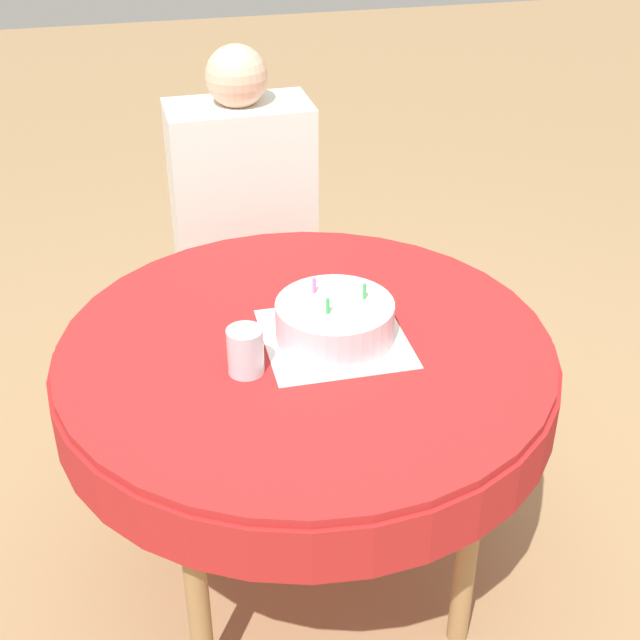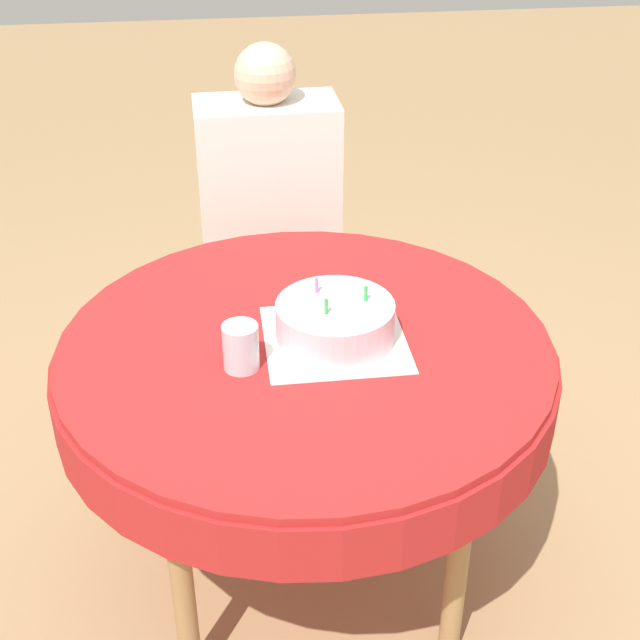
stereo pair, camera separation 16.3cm
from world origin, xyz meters
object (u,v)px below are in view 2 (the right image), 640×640
chair (269,243)px  birthday_cake (335,322)px  person (270,201)px  drinking_glass (241,347)px

chair → birthday_cake: size_ratio=3.61×
person → drinking_glass: (-0.13, -0.88, 0.07)m
chair → drinking_glass: size_ratio=9.20×
chair → person: 0.21m
person → birthday_cake: bearing=-85.4°
chair → person: person is taller
chair → drinking_glass: chair is taller
drinking_glass → person: bearing=81.5°
birthday_cake → drinking_glass: (-0.21, -0.08, 0.00)m
birthday_cake → chair: bearing=95.3°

